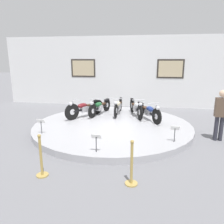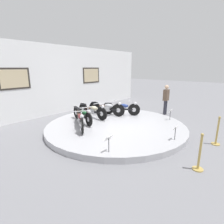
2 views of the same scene
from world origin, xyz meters
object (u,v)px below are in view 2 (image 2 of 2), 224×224
Objects in this scene: motorcycle_silver at (107,108)px; stanchion_post_right_of_entry at (217,135)px; motorcycle_maroon at (81,118)px; stanchion_post_left_of_entry at (199,158)px; info_placard_front_right at (170,112)px; info_placard_front_centre at (176,130)px; motorcycle_blue at (122,108)px; motorcycle_green at (83,114)px; visitor_standing at (166,98)px; motorcycle_cream at (93,110)px; info_placard_front_left at (109,140)px.

stanchion_post_right_of_entry reaches higher than motorcycle_silver.
stanchion_post_left_of_entry is at bearing -86.00° from motorcycle_maroon.
motorcycle_silver is at bearing 115.44° from info_placard_front_right.
motorcycle_blue is at bearing 68.21° from info_placard_front_centre.
motorcycle_green is 1.12× the size of visitor_standing.
stanchion_post_left_of_entry is at bearing -92.64° from motorcycle_green.
motorcycle_maroon is at bearing -135.14° from motorcycle_green.
motorcycle_maroon reaches higher than motorcycle_green.
stanchion_post_left_of_entry is at bearing -110.37° from motorcycle_silver.
motorcycle_cream is 1.03× the size of motorcycle_silver.
visitor_standing is at bearing 31.89° from info_placard_front_right.
stanchion_post_right_of_entry reaches higher than motorcycle_cream.
stanchion_post_right_of_entry is (2.08, 0.00, 0.00)m from stanchion_post_left_of_entry.
info_placard_front_right is at bearing -43.52° from motorcycle_green.
motorcycle_cream is at bearing 54.54° from info_placard_front_left.
motorcycle_maroon reaches higher than motorcycle_cream.
motorcycle_green is 0.83m from motorcycle_cream.
stanchion_post_left_of_entry is (-1.04, -1.06, -0.24)m from info_placard_front_centre.
info_placard_front_left is 0.30× the size of visitor_standing.
motorcycle_silver is 4.00m from info_placard_front_centre.
motorcycle_maroon is at bearing 94.00° from stanchion_post_left_of_entry.
motorcycle_blue is at bearing 109.44° from info_placard_front_right.
motorcycle_blue reaches higher than motorcycle_green.
motorcycle_maroon reaches higher than motorcycle_blue.
info_placard_front_left is 2.42m from info_placard_front_centre.
info_placard_front_left and info_placard_front_centre have the same top height.
motorcycle_maroon is 0.86× the size of motorcycle_cream.
motorcycle_maroon is 2.41m from info_placard_front_left.
motorcycle_cream is at bearing 150.33° from visitor_standing.
motorcycle_silver is 1.10× the size of motorcycle_blue.
motorcycle_green is at bearing 110.38° from stanchion_post_right_of_entry.
visitor_standing is at bearing 33.48° from stanchion_post_left_of_entry.
motorcycle_silver is at bearing -13.98° from motorcycle_cream.
info_placard_front_centre is (1.35, -3.38, -0.03)m from motorcycle_maroon.
motorcycle_blue is 5.04m from stanchion_post_left_of_entry.
info_placard_front_right is (4.30, 0.00, 0.00)m from info_placard_front_left.
motorcycle_blue is (2.16, -0.54, 0.01)m from motorcycle_green.
visitor_standing is 1.65× the size of stanchion_post_right_of_entry.
motorcycle_blue is at bearing 32.96° from info_placard_front_left.
info_placard_front_right is 3.86m from stanchion_post_left_of_entry.
visitor_standing reaches higher than info_placard_front_centre.
motorcycle_silver is at bearing 14.06° from motorcycle_maroon.
stanchion_post_right_of_entry is (2.39, -4.44, -0.27)m from motorcycle_maroon.
info_placard_front_left is (-0.80, -2.27, -0.03)m from motorcycle_maroon.
motorcycle_green is 3.70× the size of info_placard_front_right.
motorcycle_green reaches higher than info_placard_front_centre.
motorcycle_green is at bearing 165.91° from motorcycle_blue.
motorcycle_silver reaches higher than motorcycle_blue.
motorcycle_cream is at bearing 125.48° from info_placard_front_right.
motorcycle_cream is at bearing 14.28° from motorcycle_green.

